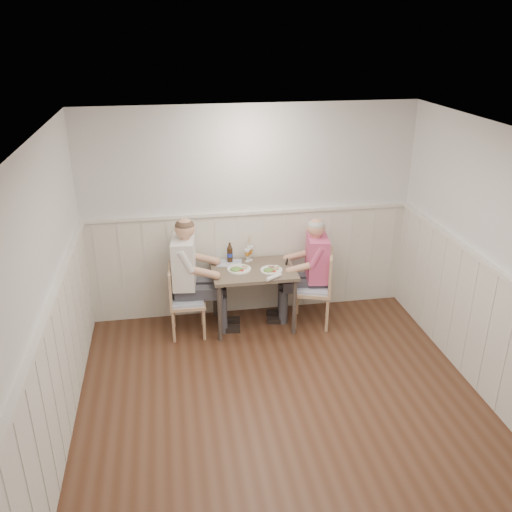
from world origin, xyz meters
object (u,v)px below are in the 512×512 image
at_px(chair_left, 183,298).
at_px(diner_cream, 189,284).
at_px(chair_right, 318,285).
at_px(beer_bottle, 230,254).
at_px(grass_vase, 248,248).
at_px(man_in_pink, 313,278).
at_px(dining_table, 253,276).

relative_size(chair_left, diner_cream, 0.60).
height_order(chair_right, beer_bottle, beer_bottle).
height_order(chair_left, grass_vase, grass_vase).
xyz_separation_m(man_in_pink, diner_cream, (-1.50, 0.01, 0.04)).
height_order(man_in_pink, grass_vase, man_in_pink).
bearing_deg(diner_cream, chair_left, -129.30).
distance_m(man_in_pink, grass_vase, 0.87).
distance_m(dining_table, chair_right, 0.79).
bearing_deg(chair_left, dining_table, 5.01).
height_order(dining_table, chair_left, chair_left).
height_order(man_in_pink, diner_cream, diner_cream).
xyz_separation_m(dining_table, diner_cream, (-0.76, 0.03, -0.05)).
bearing_deg(man_in_pink, chair_right, -74.65).
relative_size(man_in_pink, beer_bottle, 5.40).
bearing_deg(chair_right, diner_cream, 175.41).
bearing_deg(diner_cream, beer_bottle, 22.68).
bearing_deg(man_in_pink, grass_vase, 162.55).
bearing_deg(man_in_pink, chair_left, -176.57).
bearing_deg(dining_table, grass_vase, 95.24).
bearing_deg(grass_vase, chair_left, -157.82).
distance_m(dining_table, man_in_pink, 0.74).
distance_m(chair_left, diner_cream, 0.19).
relative_size(dining_table, grass_vase, 2.80).
bearing_deg(beer_bottle, diner_cream, -157.32).
distance_m(chair_left, beer_bottle, 0.79).
distance_m(man_in_pink, beer_bottle, 1.05).
relative_size(diner_cream, grass_vase, 4.12).
xyz_separation_m(man_in_pink, beer_bottle, (-0.98, 0.22, 0.30)).
xyz_separation_m(dining_table, grass_vase, (-0.02, 0.26, 0.25)).
distance_m(dining_table, diner_cream, 0.76).
height_order(dining_table, grass_vase, grass_vase).
xyz_separation_m(beer_bottle, grass_vase, (0.22, 0.02, 0.05)).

